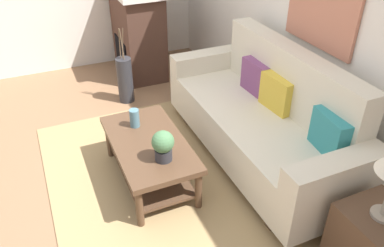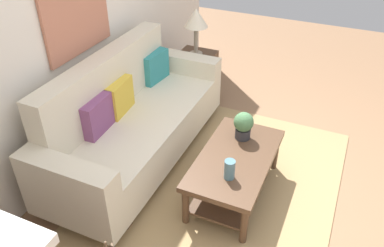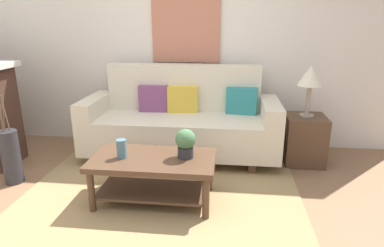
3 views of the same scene
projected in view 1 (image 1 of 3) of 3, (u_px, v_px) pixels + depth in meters
name	position (u px, v px, depth m)	size (l,w,h in m)	color
ground_plane	(115.00, 193.00, 3.38)	(9.62, 9.62, 0.00)	#8C6647
wall_back	(323.00, 13.00, 3.31)	(5.62, 0.10, 2.70)	silver
area_rug	(168.00, 177.00, 3.55)	(2.61, 2.07, 0.01)	#A38456
couch	(262.00, 119.00, 3.59)	(2.26, 0.84, 1.08)	beige
throw_pillow_plum	(256.00, 77.00, 3.77)	(0.36, 0.12, 0.32)	#7A4270
throw_pillow_mustard	(277.00, 93.00, 3.50)	(0.36, 0.12, 0.32)	gold
throw_pillow_teal	(330.00, 134.00, 2.95)	(0.36, 0.12, 0.32)	teal
coffee_table	(149.00, 152.00, 3.36)	(1.10, 0.60, 0.43)	#513826
tabletop_vase	(135.00, 118.00, 3.45)	(0.09, 0.09, 0.17)	slate
potted_plant_tabletop	(163.00, 145.00, 3.01)	(0.18, 0.18, 0.26)	#2D2D33
side_table	(372.00, 245.00, 2.56)	(0.44, 0.44, 0.56)	#513826
fireplace	(138.00, 32.00, 5.12)	(1.02, 0.58, 1.16)	#472D23
floor_vase	(125.00, 80.00, 4.61)	(0.18, 0.18, 0.55)	#2D2D33
floor_vase_branch_a	(122.00, 44.00, 4.34)	(0.01, 0.01, 0.36)	brown
floor_vase_branch_b	(123.00, 43.00, 4.37)	(0.01, 0.01, 0.36)	brown
floor_vase_branch_c	(120.00, 44.00, 4.36)	(0.01, 0.01, 0.36)	brown
framed_painting	(323.00, 3.00, 3.19)	(0.84, 0.03, 0.74)	#B77056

